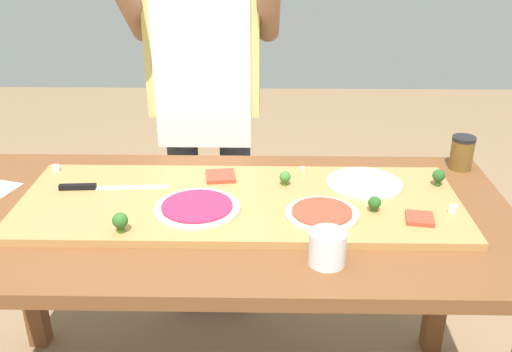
# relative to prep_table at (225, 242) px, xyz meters

# --- Properties ---
(prep_table) EXTENTS (1.68, 0.82, 0.79)m
(prep_table) POSITION_rel_prep_table_xyz_m (0.00, 0.00, 0.00)
(prep_table) COLOR brown
(prep_table) RESTS_ON ground
(cutting_board) EXTENTS (1.28, 0.48, 0.02)m
(cutting_board) POSITION_rel_prep_table_xyz_m (0.04, 0.03, 0.12)
(cutting_board) COLOR #B27F47
(cutting_board) RESTS_ON prep_table
(chefs_knife) EXTENTS (0.33, 0.04, 0.02)m
(chefs_knife) POSITION_rel_prep_table_xyz_m (-0.38, 0.09, 0.13)
(chefs_knife) COLOR #B7BABF
(chefs_knife) RESTS_ON cutting_board
(pizza_whole_beet_magenta) EXTENTS (0.24, 0.24, 0.02)m
(pizza_whole_beet_magenta) POSITION_rel_prep_table_xyz_m (-0.07, -0.04, 0.13)
(pizza_whole_beet_magenta) COLOR beige
(pizza_whole_beet_magenta) RESTS_ON cutting_board
(pizza_whole_cheese_artichoke) EXTENTS (0.23, 0.23, 0.02)m
(pizza_whole_cheese_artichoke) POSITION_rel_prep_table_xyz_m (0.42, 0.13, 0.13)
(pizza_whole_cheese_artichoke) COLOR beige
(pizza_whole_cheese_artichoke) RESTS_ON cutting_board
(pizza_whole_tomato_red) EXTENTS (0.20, 0.20, 0.02)m
(pizza_whole_tomato_red) POSITION_rel_prep_table_xyz_m (0.28, -0.07, 0.13)
(pizza_whole_tomato_red) COLOR beige
(pizza_whole_tomato_red) RESTS_ON cutting_board
(pizza_slice_center) EXTENTS (0.10, 0.10, 0.01)m
(pizza_slice_center) POSITION_rel_prep_table_xyz_m (-0.02, 0.18, 0.13)
(pizza_slice_center) COLOR #BC3D28
(pizza_slice_center) RESTS_ON cutting_board
(pizza_slice_near_left) EXTENTS (0.08, 0.08, 0.01)m
(pizza_slice_near_left) POSITION_rel_prep_table_xyz_m (0.54, -0.09, 0.13)
(pizza_slice_near_left) COLOR #BC3D28
(pizza_slice_near_left) RESTS_ON cutting_board
(broccoli_floret_front_left) EXTENTS (0.03, 0.03, 0.05)m
(broccoli_floret_front_left) POSITION_rel_prep_table_xyz_m (0.18, 0.13, 0.15)
(broccoli_floret_front_left) COLOR #3F7220
(broccoli_floret_front_left) RESTS_ON cutting_board
(broccoli_floret_back_mid) EXTENTS (0.04, 0.04, 0.05)m
(broccoli_floret_back_mid) POSITION_rel_prep_table_xyz_m (0.64, 0.13, 0.16)
(broccoli_floret_back_mid) COLOR #2C5915
(broccoli_floret_back_mid) RESTS_ON cutting_board
(broccoli_floret_center_left) EXTENTS (0.04, 0.04, 0.06)m
(broccoli_floret_center_left) POSITION_rel_prep_table_xyz_m (-0.26, -0.16, 0.16)
(broccoli_floret_center_left) COLOR #366618
(broccoli_floret_center_left) RESTS_ON cutting_board
(broccoli_floret_back_left) EXTENTS (0.04, 0.04, 0.05)m
(broccoli_floret_back_left) POSITION_rel_prep_table_xyz_m (0.42, -0.04, 0.15)
(broccoli_floret_back_left) COLOR #2C5915
(broccoli_floret_back_left) RESTS_ON cutting_board
(cheese_crumble_a) EXTENTS (0.01, 0.01, 0.01)m
(cheese_crumble_a) POSITION_rel_prep_table_xyz_m (0.24, 0.24, 0.13)
(cheese_crumble_a) COLOR silver
(cheese_crumble_a) RESTS_ON cutting_board
(cheese_crumble_b) EXTENTS (0.03, 0.03, 0.02)m
(cheese_crumble_b) POSITION_rel_prep_table_xyz_m (0.64, -0.04, 0.14)
(cheese_crumble_b) COLOR silver
(cheese_crumble_b) RESTS_ON cutting_board
(cheese_crumble_c) EXTENTS (0.02, 0.02, 0.02)m
(cheese_crumble_c) POSITION_rel_prep_table_xyz_m (-0.56, 0.22, 0.14)
(cheese_crumble_c) COLOR white
(cheese_crumble_c) RESTS_ON cutting_board
(flour_cup) EXTENTS (0.09, 0.09, 0.09)m
(flour_cup) POSITION_rel_prep_table_xyz_m (0.27, -0.27, 0.14)
(flour_cup) COLOR white
(flour_cup) RESTS_ON prep_table
(sauce_jar) EXTENTS (0.08, 0.08, 0.11)m
(sauce_jar) POSITION_rel_prep_table_xyz_m (0.77, 0.31, 0.16)
(sauce_jar) COLOR brown
(sauce_jar) RESTS_ON prep_table
(cook_center) EXTENTS (0.54, 0.39, 1.67)m
(cook_center) POSITION_rel_prep_table_xyz_m (-0.10, 0.60, 0.31)
(cook_center) COLOR #333847
(cook_center) RESTS_ON ground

